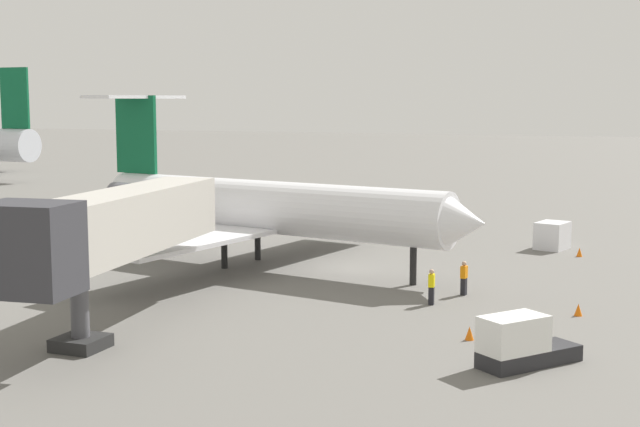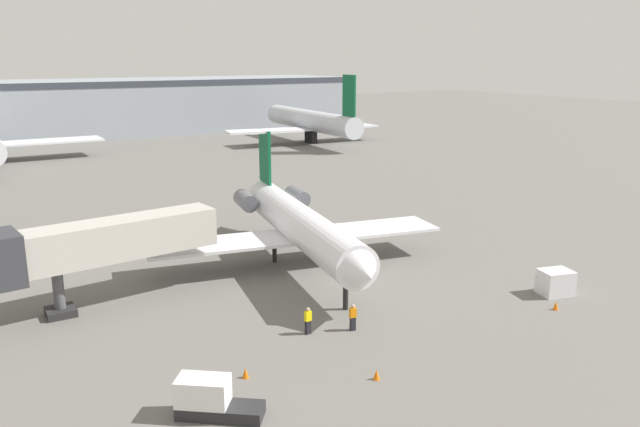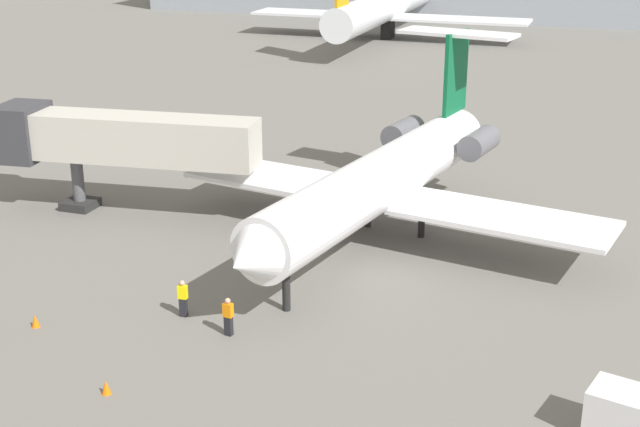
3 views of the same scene
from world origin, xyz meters
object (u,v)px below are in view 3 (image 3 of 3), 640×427
(traffic_cone_near, at_px, (35,321))
(ground_crew_loader, at_px, (228,316))
(traffic_cone_mid, at_px, (106,387))
(cargo_container_uld, at_px, (622,414))
(parked_airliner_west_end, at_px, (388,6))
(regional_jet, at_px, (385,176))
(ground_crew_marshaller, at_px, (183,298))
(jet_bridge, at_px, (109,138))

(traffic_cone_near, bearing_deg, ground_crew_loader, 13.56)
(traffic_cone_near, distance_m, traffic_cone_mid, 6.80)
(cargo_container_uld, height_order, traffic_cone_mid, cargo_container_uld)
(ground_crew_loader, distance_m, parked_airliner_west_end, 82.52)
(regional_jet, relative_size, ground_crew_marshaller, 15.61)
(jet_bridge, relative_size, cargo_container_uld, 6.04)
(jet_bridge, height_order, ground_crew_loader, jet_bridge)
(cargo_container_uld, distance_m, traffic_cone_mid, 18.20)
(traffic_cone_mid, height_order, parked_airliner_west_end, parked_airliner_west_end)
(ground_crew_loader, relative_size, parked_airliner_west_end, 0.04)
(parked_airliner_west_end, bearing_deg, jet_bridge, -88.66)
(jet_bridge, distance_m, traffic_cone_near, 15.18)
(jet_bridge, relative_size, ground_crew_loader, 9.13)
(ground_crew_marshaller, relative_size, ground_crew_loader, 1.00)
(regional_jet, xyz_separation_m, jet_bridge, (-15.97, -0.67, 0.83))
(regional_jet, height_order, ground_crew_marshaller, regional_jet)
(ground_crew_marshaller, relative_size, traffic_cone_near, 3.07)
(regional_jet, xyz_separation_m, ground_crew_marshaller, (-5.93, -11.64, -2.66))
(ground_crew_loader, xyz_separation_m, cargo_container_uld, (15.54, -2.44, 0.02))
(ground_crew_marshaller, relative_size, traffic_cone_mid, 3.07)
(jet_bridge, distance_m, cargo_container_uld, 31.82)
(ground_crew_marshaller, height_order, ground_crew_loader, same)
(regional_jet, distance_m, traffic_cone_near, 18.80)
(traffic_cone_near, bearing_deg, jet_bridge, 108.14)
(traffic_cone_mid, bearing_deg, regional_jet, 72.65)
(cargo_container_uld, bearing_deg, traffic_cone_near, 178.81)
(ground_crew_loader, xyz_separation_m, traffic_cone_near, (-8.08, -1.95, -0.58))
(regional_jet, bearing_deg, cargo_container_uld, -50.99)
(traffic_cone_near, xyz_separation_m, traffic_cone_mid, (5.71, -3.69, 0.00))
(parked_airliner_west_end, bearing_deg, traffic_cone_near, -85.75)
(ground_crew_marshaller, height_order, traffic_cone_mid, ground_crew_marshaller)
(regional_jet, relative_size, jet_bridge, 1.71)
(jet_bridge, height_order, cargo_container_uld, jet_bridge)
(jet_bridge, relative_size, traffic_cone_near, 28.05)
(ground_crew_loader, bearing_deg, cargo_container_uld, -8.92)
(ground_crew_marshaller, bearing_deg, traffic_cone_mid, -88.11)
(regional_jet, distance_m, jet_bridge, 16.01)
(jet_bridge, bearing_deg, regional_jet, 2.41)
(cargo_container_uld, relative_size, traffic_cone_mid, 4.65)
(cargo_container_uld, bearing_deg, ground_crew_marshaller, 169.31)
(ground_crew_loader, distance_m, traffic_cone_near, 8.33)
(cargo_container_uld, xyz_separation_m, parked_airliner_west_end, (-29.80, 83.65, 3.32))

